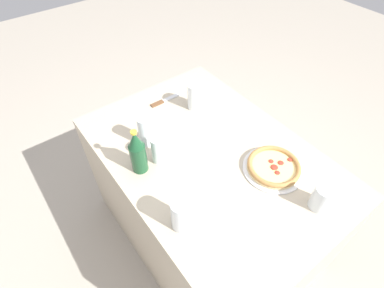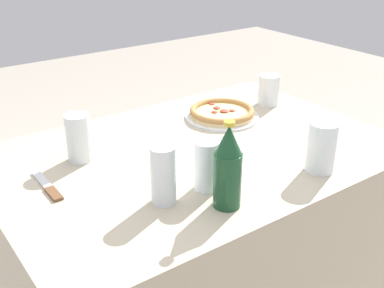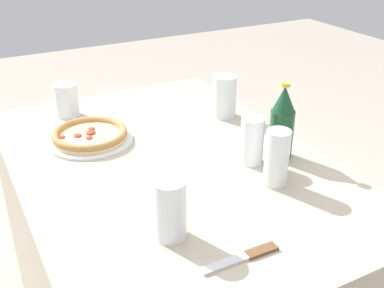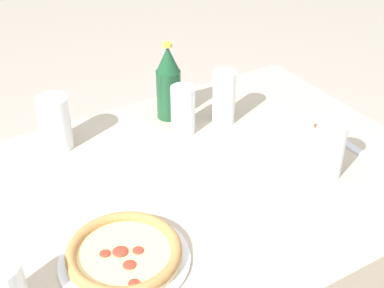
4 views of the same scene
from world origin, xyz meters
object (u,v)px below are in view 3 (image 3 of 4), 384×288
object	(u,v)px
glass_cola	(67,102)
glass_orange_juice	(170,213)
beer_bottle	(282,123)
glass_red_wine	(277,161)
glass_water	(252,142)
glass_mango_juice	(224,98)
knife	(244,257)
pizza_margherita	(90,136)

from	to	relation	value
glass_cola	glass_orange_juice	world-z (taller)	glass_orange_juice
beer_bottle	glass_red_wine	bearing A→B (deg)	138.56
glass_cola	glass_water	bearing A→B (deg)	-147.41
glass_mango_juice	knife	world-z (taller)	glass_mango_juice
beer_bottle	glass_mango_juice	bearing A→B (deg)	-1.96
glass_red_wine	glass_orange_juice	distance (m)	0.35
glass_red_wine	glass_orange_juice	world-z (taller)	glass_red_wine
glass_water	glass_orange_juice	bearing A→B (deg)	119.86
glass_cola	glass_orange_juice	bearing A→B (deg)	-178.48
knife	glass_water	bearing A→B (deg)	-35.95
pizza_margherita	glass_orange_juice	distance (m)	0.55
pizza_margherita	glass_mango_juice	size ratio (longest dim) A/B	1.82
pizza_margherita	knife	world-z (taller)	pizza_margherita
knife	pizza_margherita	bearing A→B (deg)	9.70
glass_mango_juice	glass_orange_juice	bearing A→B (deg)	138.86
glass_orange_juice	beer_bottle	xyz separation A→B (m)	(0.19, -0.44, 0.04)
pizza_margherita	beer_bottle	size ratio (longest dim) A/B	1.17
glass_orange_juice	knife	distance (m)	0.18
glass_cola	glass_red_wine	bearing A→B (deg)	-152.95
pizza_margherita	glass_cola	xyz separation A→B (m)	(0.23, 0.01, 0.03)
glass_cola	knife	distance (m)	0.93
glass_orange_juice	knife	bearing A→B (deg)	-143.45
glass_water	pizza_margherita	bearing A→B (deg)	46.36
beer_bottle	knife	bearing A→B (deg)	134.16
glass_water	knife	bearing A→B (deg)	144.05
glass_cola	glass_orange_juice	distance (m)	0.78
pizza_margherita	beer_bottle	distance (m)	0.59
glass_cola	glass_mango_juice	bearing A→B (deg)	-118.50
glass_mango_juice	glass_orange_juice	distance (m)	0.69
glass_mango_juice	glass_water	xyz separation A→B (m)	(-0.32, 0.11, -0.00)
beer_bottle	knife	distance (m)	0.49
glass_mango_juice	pizza_margherita	bearing A→B (deg)	86.79
knife	glass_red_wine	bearing A→B (deg)	-48.02
glass_red_wine	glass_mango_juice	bearing A→B (deg)	-14.48
glass_cola	glass_orange_juice	xyz separation A→B (m)	(-0.78, -0.02, 0.01)
glass_cola	beer_bottle	world-z (taller)	beer_bottle
glass_orange_juice	knife	size ratio (longest dim) A/B	0.77
glass_cola	beer_bottle	xyz separation A→B (m)	(-0.59, -0.46, 0.06)
glass_cola	glass_water	size ratio (longest dim) A/B	0.84
glass_cola	glass_orange_juice	size ratio (longest dim) A/B	0.80
glass_mango_juice	beer_bottle	bearing A→B (deg)	178.04
glass_water	beer_bottle	distance (m)	0.10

